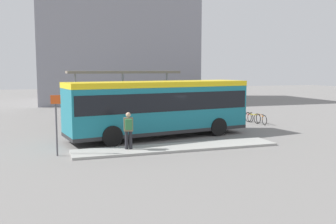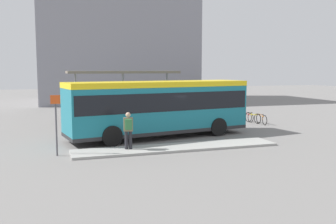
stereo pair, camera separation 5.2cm
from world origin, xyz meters
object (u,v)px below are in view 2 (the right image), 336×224
city_bus (159,105)px  bicycle_orange (262,119)px  pedestrian_waiting (128,128)px  platform_sign (56,122)px  potted_planter_near_shelter (144,117)px  bicycle_red (247,117)px  bicycle_yellow (253,118)px

city_bus → bicycle_orange: size_ratio=6.53×
city_bus → bicycle_orange: bearing=8.3°
pedestrian_waiting → platform_sign: (-3.31, 0.17, 0.41)m
potted_planter_near_shelter → platform_sign: (-6.13, -7.72, 0.96)m
city_bus → bicycle_red: bearing=17.9°
pedestrian_waiting → bicycle_yellow: pedestrian_waiting is taller
pedestrian_waiting → platform_sign: platform_sign is taller
bicycle_red → potted_planter_near_shelter: bearing=82.8°
potted_planter_near_shelter → platform_sign: platform_sign is taller
bicycle_yellow → potted_planter_near_shelter: potted_planter_near_shelter is taller
bicycle_red → platform_sign: bearing=112.7°
bicycle_orange → platform_sign: size_ratio=0.60×
city_bus → platform_sign: bearing=-161.6°
bicycle_yellow → platform_sign: platform_sign is taller
city_bus → potted_planter_near_shelter: 4.80m
platform_sign → pedestrian_waiting: bearing=-2.9°
city_bus → potted_planter_near_shelter: city_bus is taller
bicycle_orange → potted_planter_near_shelter: size_ratio=1.45×
potted_planter_near_shelter → platform_sign: 9.90m
pedestrian_waiting → potted_planter_near_shelter: (2.83, 7.88, -0.55)m
pedestrian_waiting → bicycle_orange: pedestrian_waiting is taller
bicycle_orange → platform_sign: bearing=118.0°
bicycle_orange → bicycle_red: (-0.32, 1.54, -0.01)m
city_bus → bicycle_red: city_bus is taller
bicycle_red → platform_sign: (-14.14, -7.40, 1.20)m
bicycle_yellow → bicycle_red: size_ratio=1.07×
potted_planter_near_shelter → platform_sign: size_ratio=0.41×
city_bus → pedestrian_waiting: city_bus is taller
city_bus → platform_sign: (-5.86, -3.10, -0.35)m
bicycle_orange → bicycle_yellow: size_ratio=0.95×
bicycle_yellow → potted_planter_near_shelter: size_ratio=1.53×
pedestrian_waiting → bicycle_orange: (11.15, 6.03, -0.78)m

